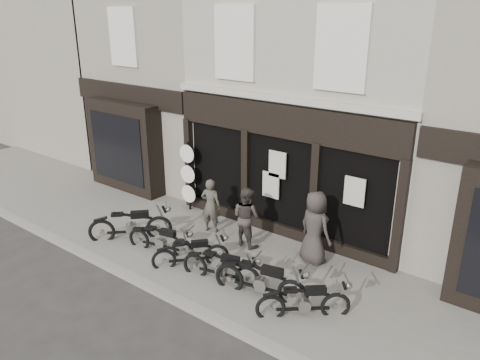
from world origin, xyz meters
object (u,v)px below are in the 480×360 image
Objects in this scene: motorcycle_1 at (161,242)px; motorcycle_3 at (222,270)px; man_centre at (246,217)px; motorcycle_0 at (132,227)px; motorcycle_4 at (262,283)px; man_right at (315,228)px; advert_sign_post at (189,179)px; man_left at (211,205)px; motorcycle_5 at (304,304)px; motorcycle_2 at (192,256)px.

motorcycle_3 is at bearing -15.44° from motorcycle_1.
motorcycle_0 is at bearing 35.18° from man_centre.
motorcycle_4 is 2.17m from man_right.
man_right is 0.81× the size of advert_sign_post.
motorcycle_0 is 2.33m from man_left.
motorcycle_1 is 3.32m from motorcycle_4.
advert_sign_post reaches higher than motorcycle_4.
man_centre is (-0.63, 1.81, 0.57)m from motorcycle_3.
motorcycle_3 is at bearing 139.08° from motorcycle_5.
advert_sign_post is at bearing 105.32° from motorcycle_1.
motorcycle_1 is at bearing 137.84° from motorcycle_5.
motorcycle_2 is at bearing 137.60° from motorcycle_5.
man_centre is at bearing 107.16° from motorcycle_5.
motorcycle_1 is 2.39m from man_centre.
motorcycle_1 and motorcycle_5 have the same top height.
motorcycle_4 is 1.17× the size of man_right.
man_right reaches higher than man_left.
motorcycle_5 is (2.28, 0.00, -0.01)m from motorcycle_3.
motorcycle_0 is 3.45m from motorcycle_3.
advert_sign_post is at bearing -42.96° from man_left.
motorcycle_1 is 0.84× the size of advert_sign_post.
man_left is 0.83× the size of man_right.
motorcycle_1 is 1.24× the size of man_left.
advert_sign_post reaches higher than motorcycle_2.
motorcycle_2 is 2.07m from man_left.
motorcycle_3 is 1.21× the size of man_centre.
motorcycle_2 is 1.00× the size of man_left.
man_right is (0.18, 2.06, 0.65)m from motorcycle_4.
motorcycle_2 is 0.96× the size of man_centre.
man_left is (-1.96, 1.87, 0.54)m from motorcycle_3.
man_right is (4.76, 1.97, 0.64)m from motorcycle_0.
advert_sign_post is (-0.10, 2.48, 0.72)m from motorcycle_0.
motorcycle_5 is 3.47m from man_centre.
motorcycle_4 is 1.40× the size of man_left.
man_centre is at bearing 122.66° from motorcycle_4.
motorcycle_2 is 0.96× the size of motorcycle_5.
man_centre reaches higher than motorcycle_2.
motorcycle_3 is 1.21× the size of motorcycle_5.
man_left reaches higher than motorcycle_4.
motorcycle_5 is at bearing 138.50° from man_left.
man_left is 0.68× the size of advert_sign_post.
man_right reaches higher than motorcycle_3.
motorcycle_3 is at bearing 118.67° from man_left.
motorcycle_3 is at bearing 113.79° from man_centre.
motorcycle_4 is at bearing 101.23° from man_right.
motorcycle_4 is at bearing -47.46° from motorcycle_0.
motorcycle_4 is 0.95× the size of advert_sign_post.
motorcycle_2 is 2.20m from motorcycle_4.
man_centre reaches higher than man_left.
motorcycle_2 is 3.35m from motorcycle_5.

